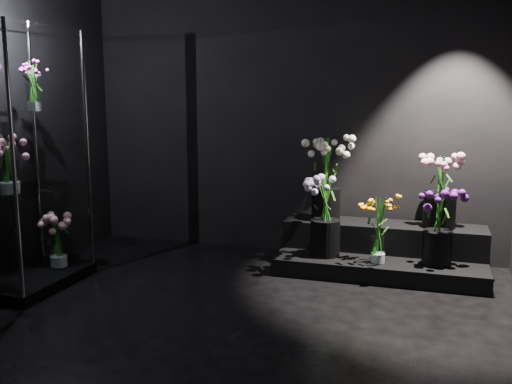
% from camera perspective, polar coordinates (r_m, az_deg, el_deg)
% --- Properties ---
extents(floor, '(4.00, 4.00, 0.00)m').
position_cam_1_polar(floor, '(3.86, -4.04, -13.53)').
color(floor, black).
rests_on(floor, ground).
extents(wall_back, '(4.00, 0.00, 4.00)m').
position_cam_1_polar(wall_back, '(5.45, 3.53, 8.48)').
color(wall_back, black).
rests_on(wall_back, floor).
extents(display_riser, '(1.75, 0.78, 0.39)m').
position_cam_1_polar(display_riser, '(5.15, 12.43, -5.80)').
color(display_riser, black).
rests_on(display_riser, floor).
extents(display_case, '(0.55, 0.92, 2.03)m').
position_cam_1_polar(display_case, '(4.77, -22.00, 2.94)').
color(display_case, black).
rests_on(display_case, floor).
extents(bouquet_orange_bells, '(0.32, 0.32, 0.55)m').
position_cam_1_polar(bouquet_orange_bells, '(4.78, 12.19, -3.59)').
color(bouquet_orange_bells, white).
rests_on(bouquet_orange_bells, display_riser).
extents(bouquet_lilac, '(0.44, 0.44, 0.69)m').
position_cam_1_polar(bouquet_lilac, '(4.90, 6.98, -2.00)').
color(bouquet_lilac, black).
rests_on(bouquet_lilac, display_riser).
extents(bouquet_purple, '(0.32, 0.32, 0.61)m').
position_cam_1_polar(bouquet_purple, '(4.84, 17.76, -3.08)').
color(bouquet_purple, black).
rests_on(bouquet_purple, display_riser).
extents(bouquet_cream_roses, '(0.49, 0.49, 0.75)m').
position_cam_1_polar(bouquet_cream_roses, '(5.17, 7.06, 1.82)').
color(bouquet_cream_roses, black).
rests_on(bouquet_cream_roses, display_riser).
extents(bouquet_pink_roses, '(0.38, 0.38, 0.65)m').
position_cam_1_polar(bouquet_pink_roses, '(5.09, 17.99, 0.59)').
color(bouquet_pink_roses, black).
rests_on(bouquet_pink_roses, display_riser).
extents(bouquet_case_pink, '(0.32, 0.32, 0.40)m').
position_cam_1_polar(bouquet_case_pink, '(4.60, -23.50, 2.47)').
color(bouquet_case_pink, white).
rests_on(bouquet_case_pink, display_case).
extents(bouquet_case_magenta, '(0.28, 0.28, 0.38)m').
position_cam_1_polar(bouquet_case_magenta, '(4.83, -21.39, 9.86)').
color(bouquet_case_magenta, white).
rests_on(bouquet_case_magenta, display_case).
extents(bouquet_case_base_pink, '(0.35, 0.35, 0.45)m').
position_cam_1_polar(bouquet_case_base_pink, '(5.05, -19.23, -4.45)').
color(bouquet_case_base_pink, white).
rests_on(bouquet_case_base_pink, display_case).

